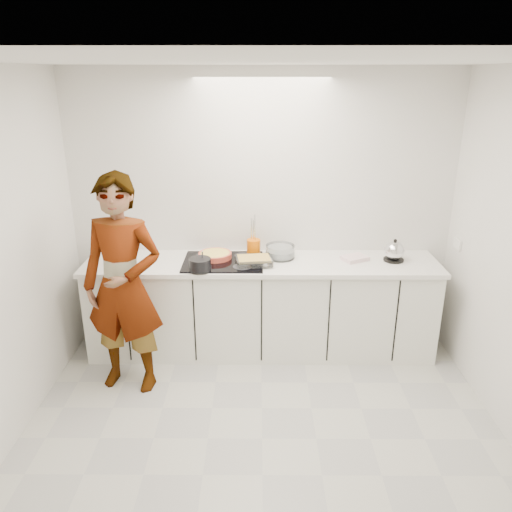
{
  "coord_description": "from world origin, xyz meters",
  "views": [
    {
      "loc": [
        -0.03,
        -2.98,
        2.53
      ],
      "look_at": [
        -0.05,
        1.05,
        1.05
      ],
      "focal_mm": 35.0,
      "sensor_mm": 36.0,
      "label": 1
    }
  ],
  "objects_px": {
    "baking_dish": "(254,260)",
    "kettle": "(394,252)",
    "mixing_bowl": "(280,252)",
    "cook": "(123,286)",
    "hob": "(223,262)",
    "tart_dish": "(215,255)",
    "saucepan": "(200,264)",
    "utensil_crock": "(254,248)"
  },
  "relations": [
    {
      "from": "tart_dish",
      "to": "utensil_crock",
      "type": "xyz_separation_m",
      "value": [
        0.36,
        0.1,
        0.04
      ]
    },
    {
      "from": "tart_dish",
      "to": "cook",
      "type": "relative_size",
      "value": 0.22
    },
    {
      "from": "kettle",
      "to": "cook",
      "type": "distance_m",
      "value": 2.41
    },
    {
      "from": "mixing_bowl",
      "to": "kettle",
      "type": "xyz_separation_m",
      "value": [
        1.04,
        -0.07,
        0.03
      ]
    },
    {
      "from": "mixing_bowl",
      "to": "cook",
      "type": "distance_m",
      "value": 1.46
    },
    {
      "from": "hob",
      "to": "kettle",
      "type": "relative_size",
      "value": 3.23
    },
    {
      "from": "cook",
      "to": "utensil_crock",
      "type": "bearing_deg",
      "value": 44.81
    },
    {
      "from": "saucepan",
      "to": "baking_dish",
      "type": "height_order",
      "value": "saucepan"
    },
    {
      "from": "hob",
      "to": "baking_dish",
      "type": "bearing_deg",
      "value": -14.1
    },
    {
      "from": "tart_dish",
      "to": "kettle",
      "type": "distance_m",
      "value": 1.64
    },
    {
      "from": "utensil_crock",
      "to": "cook",
      "type": "height_order",
      "value": "cook"
    },
    {
      "from": "kettle",
      "to": "baking_dish",
      "type": "bearing_deg",
      "value": -174.56
    },
    {
      "from": "hob",
      "to": "saucepan",
      "type": "relative_size",
      "value": 3.58
    },
    {
      "from": "mixing_bowl",
      "to": "kettle",
      "type": "height_order",
      "value": "kettle"
    },
    {
      "from": "hob",
      "to": "mixing_bowl",
      "type": "relative_size",
      "value": 2.06
    },
    {
      "from": "hob",
      "to": "mixing_bowl",
      "type": "bearing_deg",
      "value": 13.24
    },
    {
      "from": "saucepan",
      "to": "kettle",
      "type": "height_order",
      "value": "kettle"
    },
    {
      "from": "kettle",
      "to": "cook",
      "type": "xyz_separation_m",
      "value": [
        -2.34,
        -0.61,
        -0.08
      ]
    },
    {
      "from": "baking_dish",
      "to": "utensil_crock",
      "type": "distance_m",
      "value": 0.25
    },
    {
      "from": "mixing_bowl",
      "to": "hob",
      "type": "bearing_deg",
      "value": -166.76
    },
    {
      "from": "kettle",
      "to": "saucepan",
      "type": "bearing_deg",
      "value": -171.1
    },
    {
      "from": "baking_dish",
      "to": "kettle",
      "type": "xyz_separation_m",
      "value": [
        1.28,
        0.12,
        0.04
      ]
    },
    {
      "from": "tart_dish",
      "to": "mixing_bowl",
      "type": "height_order",
      "value": "mixing_bowl"
    },
    {
      "from": "hob",
      "to": "kettle",
      "type": "xyz_separation_m",
      "value": [
        1.56,
        0.05,
        0.08
      ]
    },
    {
      "from": "saucepan",
      "to": "mixing_bowl",
      "type": "height_order",
      "value": "saucepan"
    },
    {
      "from": "tart_dish",
      "to": "kettle",
      "type": "xyz_separation_m",
      "value": [
        1.64,
        -0.03,
        0.05
      ]
    },
    {
      "from": "mixing_bowl",
      "to": "kettle",
      "type": "distance_m",
      "value": 1.04
    },
    {
      "from": "kettle",
      "to": "utensil_crock",
      "type": "relative_size",
      "value": 1.41
    },
    {
      "from": "baking_dish",
      "to": "cook",
      "type": "bearing_deg",
      "value": -155.31
    },
    {
      "from": "utensil_crock",
      "to": "cook",
      "type": "bearing_deg",
      "value": -144.88
    },
    {
      "from": "kettle",
      "to": "utensil_crock",
      "type": "bearing_deg",
      "value": 174.22
    },
    {
      "from": "tart_dish",
      "to": "baking_dish",
      "type": "relative_size",
      "value": 1.17
    },
    {
      "from": "hob",
      "to": "tart_dish",
      "type": "bearing_deg",
      "value": 134.11
    },
    {
      "from": "hob",
      "to": "utensil_crock",
      "type": "distance_m",
      "value": 0.34
    },
    {
      "from": "kettle",
      "to": "cook",
      "type": "relative_size",
      "value": 0.12
    },
    {
      "from": "saucepan",
      "to": "baking_dish",
      "type": "bearing_deg",
      "value": 18.03
    },
    {
      "from": "saucepan",
      "to": "cook",
      "type": "distance_m",
      "value": 0.68
    },
    {
      "from": "baking_dish",
      "to": "saucepan",
      "type": "bearing_deg",
      "value": -161.97
    },
    {
      "from": "kettle",
      "to": "mixing_bowl",
      "type": "bearing_deg",
      "value": 176.05
    },
    {
      "from": "tart_dish",
      "to": "utensil_crock",
      "type": "relative_size",
      "value": 2.55
    },
    {
      "from": "tart_dish",
      "to": "cook",
      "type": "distance_m",
      "value": 0.94
    },
    {
      "from": "hob",
      "to": "tart_dish",
      "type": "xyz_separation_m",
      "value": [
        -0.08,
        0.08,
        0.03
      ]
    }
  ]
}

